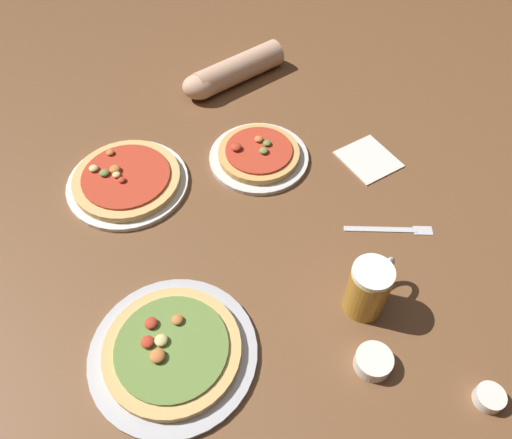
# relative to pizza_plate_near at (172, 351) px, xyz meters

# --- Properties ---
(ground_plane) EXTENTS (2.40, 2.40, 0.03)m
(ground_plane) POSITION_rel_pizza_plate_near_xyz_m (0.19, 0.31, -0.03)
(ground_plane) COLOR brown
(pizza_plate_near) EXTENTS (0.33, 0.33, 0.05)m
(pizza_plate_near) POSITION_rel_pizza_plate_near_xyz_m (0.00, 0.00, 0.00)
(pizza_plate_near) COLOR #B2B2B7
(pizza_plate_near) RESTS_ON ground_plane
(pizza_plate_far) EXTENTS (0.31, 0.31, 0.05)m
(pizza_plate_far) POSITION_rel_pizza_plate_near_xyz_m (-0.12, 0.47, 0.00)
(pizza_plate_far) COLOR silver
(pizza_plate_far) RESTS_ON ground_plane
(pizza_plate_side) EXTENTS (0.26, 0.26, 0.05)m
(pizza_plate_side) POSITION_rel_pizza_plate_near_xyz_m (0.22, 0.53, -0.00)
(pizza_plate_side) COLOR silver
(pizza_plate_side) RESTS_ON ground_plane
(beer_mug_dark) EXTENTS (0.12, 0.11, 0.13)m
(beer_mug_dark) POSITION_rel_pizza_plate_near_xyz_m (0.40, 0.08, 0.05)
(beer_mug_dark) COLOR #B27A23
(beer_mug_dark) RESTS_ON ground_plane
(ramekin_sauce) EXTENTS (0.07, 0.07, 0.03)m
(ramekin_sauce) POSITION_rel_pizza_plate_near_xyz_m (0.39, -0.06, 0.00)
(ramekin_sauce) COLOR silver
(ramekin_sauce) RESTS_ON ground_plane
(ramekin_butter) EXTENTS (0.05, 0.05, 0.03)m
(ramekin_butter) POSITION_rel_pizza_plate_near_xyz_m (0.58, -0.14, -0.00)
(ramekin_butter) COLOR silver
(ramekin_butter) RESTS_ON ground_plane
(napkin_folded) EXTENTS (0.18, 0.18, 0.01)m
(napkin_folded) POSITION_rel_pizza_plate_near_xyz_m (0.51, 0.50, -0.01)
(napkin_folded) COLOR silver
(napkin_folded) RESTS_ON ground_plane
(fork_left) EXTENTS (0.21, 0.04, 0.01)m
(fork_left) POSITION_rel_pizza_plate_near_xyz_m (0.51, 0.26, -0.01)
(fork_left) COLOR silver
(fork_left) RESTS_ON ground_plane
(diner_arm) EXTENTS (0.32, 0.23, 0.08)m
(diner_arm) POSITION_rel_pizza_plate_near_xyz_m (0.17, 0.86, 0.02)
(diner_arm) COLOR tan
(diner_arm) RESTS_ON ground_plane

